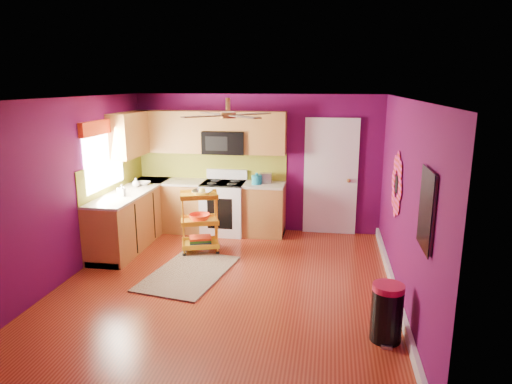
# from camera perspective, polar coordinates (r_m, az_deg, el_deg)

# --- Properties ---
(ground) EXTENTS (5.00, 5.00, 0.00)m
(ground) POSITION_cam_1_polar(r_m,az_deg,el_deg) (6.39, -3.61, -11.41)
(ground) COLOR maroon
(ground) RESTS_ON ground
(room_envelope) EXTENTS (4.54, 5.04, 2.52)m
(room_envelope) POSITION_cam_1_polar(r_m,az_deg,el_deg) (5.89, -3.59, 3.14)
(room_envelope) COLOR #560944
(room_envelope) RESTS_ON ground
(lower_cabinets) EXTENTS (2.81, 2.31, 0.94)m
(lower_cabinets) POSITION_cam_1_polar(r_m,az_deg,el_deg) (8.24, -9.99, -2.60)
(lower_cabinets) COLOR #956028
(lower_cabinets) RESTS_ON ground
(electric_range) EXTENTS (0.76, 0.66, 1.13)m
(electric_range) POSITION_cam_1_polar(r_m,az_deg,el_deg) (8.34, -4.02, -1.89)
(electric_range) COLOR white
(electric_range) RESTS_ON ground
(upper_cabinetry) EXTENTS (2.80, 2.30, 1.26)m
(upper_cabinetry) POSITION_cam_1_polar(r_m,az_deg,el_deg) (8.28, -8.88, 7.16)
(upper_cabinetry) COLOR #956028
(upper_cabinetry) RESTS_ON ground
(left_window) EXTENTS (0.08, 1.35, 1.08)m
(left_window) POSITION_cam_1_polar(r_m,az_deg,el_deg) (7.64, -18.51, 5.64)
(left_window) COLOR white
(left_window) RESTS_ON ground
(panel_door) EXTENTS (0.95, 0.11, 2.15)m
(panel_door) POSITION_cam_1_polar(r_m,az_deg,el_deg) (8.28, 9.31, 1.72)
(panel_door) COLOR white
(panel_door) RESTS_ON ground
(right_wall_art) EXTENTS (0.04, 2.74, 1.04)m
(right_wall_art) POSITION_cam_1_polar(r_m,az_deg,el_deg) (5.52, 18.46, -0.23)
(right_wall_art) COLOR black
(right_wall_art) RESTS_ON ground
(ceiling_fan) EXTENTS (1.01, 1.01, 0.26)m
(ceiling_fan) POSITION_cam_1_polar(r_m,az_deg,el_deg) (6.01, -3.51, 9.67)
(ceiling_fan) COLOR #BF8C3F
(ceiling_fan) RESTS_ON ground
(shag_rug) EXTENTS (1.23, 1.74, 0.02)m
(shag_rug) POSITION_cam_1_polar(r_m,az_deg,el_deg) (6.76, -8.38, -10.00)
(shag_rug) COLOR #311D10
(shag_rug) RESTS_ON ground
(rolling_cart) EXTENTS (0.70, 0.60, 1.07)m
(rolling_cart) POSITION_cam_1_polar(r_m,az_deg,el_deg) (7.39, -6.98, -3.42)
(rolling_cart) COLOR yellow
(rolling_cart) RESTS_ON ground
(trash_can) EXTENTS (0.36, 0.38, 0.64)m
(trash_can) POSITION_cam_1_polar(r_m,az_deg,el_deg) (5.18, 16.03, -14.29)
(trash_can) COLOR black
(trash_can) RESTS_ON ground
(teal_kettle) EXTENTS (0.18, 0.18, 0.21)m
(teal_kettle) POSITION_cam_1_polar(r_m,az_deg,el_deg) (8.06, 0.09, 1.57)
(teal_kettle) COLOR #137791
(teal_kettle) RESTS_ON lower_cabinets
(toaster) EXTENTS (0.22, 0.15, 0.18)m
(toaster) POSITION_cam_1_polar(r_m,az_deg,el_deg) (8.18, 1.19, 1.79)
(toaster) COLOR beige
(toaster) RESTS_ON lower_cabinets
(soap_bottle_a) EXTENTS (0.09, 0.09, 0.19)m
(soap_bottle_a) POSITION_cam_1_polar(r_m,az_deg,el_deg) (7.49, -16.39, 0.17)
(soap_bottle_a) COLOR #EA3F72
(soap_bottle_a) RESTS_ON lower_cabinets
(soap_bottle_b) EXTENTS (0.13, 0.13, 0.16)m
(soap_bottle_b) POSITION_cam_1_polar(r_m,az_deg,el_deg) (8.12, -14.80, 1.18)
(soap_bottle_b) COLOR white
(soap_bottle_b) RESTS_ON lower_cabinets
(counter_dish) EXTENTS (0.23, 0.23, 0.06)m
(counter_dish) POSITION_cam_1_polar(r_m,az_deg,el_deg) (8.25, -13.91, 1.05)
(counter_dish) COLOR white
(counter_dish) RESTS_ON lower_cabinets
(counter_cup) EXTENTS (0.13, 0.13, 0.11)m
(counter_cup) POSITION_cam_1_polar(r_m,az_deg,el_deg) (7.66, -16.53, 0.14)
(counter_cup) COLOR white
(counter_cup) RESTS_ON lower_cabinets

